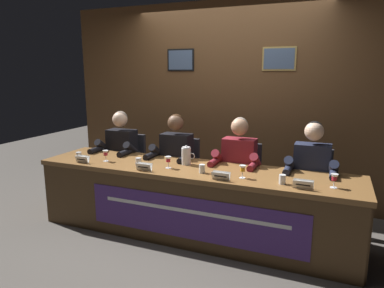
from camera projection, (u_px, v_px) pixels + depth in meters
The scene contains 24 objects.
ground_plane at pixel (192, 233), 3.78m from camera, with size 12.00×12.00×0.00m, color #4C4742.
wall_back_panelled at pixel (228, 103), 4.64m from camera, with size 4.58×0.14×2.60m.
conference_table at pixel (188, 192), 3.58m from camera, with size 3.38×0.76×0.73m.
chair_far_left at pixel (128, 169), 4.64m from camera, with size 0.44×0.45×0.90m.
panelist_far_left at pixel (119, 152), 4.40m from camera, with size 0.51×0.48×1.23m.
nameplate_far_left at pixel (82, 159), 3.82m from camera, with size 0.16×0.06×0.08m.
juice_glass_far_left at pixel (106, 154), 3.87m from camera, with size 0.06×0.06×0.12m.
water_cup_far_left at pixel (79, 156), 3.96m from camera, with size 0.06×0.06×0.08m.
chair_center_left at pixel (181, 176), 4.35m from camera, with size 0.44×0.45×0.90m.
panelist_center_left at pixel (174, 158), 4.11m from camera, with size 0.51×0.48×1.23m.
nameplate_center_left at pixel (144, 167), 3.51m from camera, with size 0.17×0.06×0.08m.
juice_glass_center_left at pixel (168, 160), 3.59m from camera, with size 0.06×0.06×0.12m.
water_cup_center_left at pixel (139, 162), 3.70m from camera, with size 0.06×0.06×0.08m.
chair_center_right at pixel (241, 183), 4.06m from camera, with size 0.44×0.45×0.90m.
panelist_center_right at pixel (237, 165), 3.82m from camera, with size 0.51×0.48×1.23m.
nameplate_center_right at pixel (221, 176), 3.21m from camera, with size 0.17×0.06×0.08m.
juice_glass_center_right at pixel (243, 169), 3.26m from camera, with size 0.06×0.06×0.12m.
water_cup_center_right at pixel (202, 169), 3.44m from camera, with size 0.06×0.06×0.08m.
chair_far_right at pixel (310, 192), 3.77m from camera, with size 0.44×0.45×0.90m.
panelist_far_right at pixel (311, 172), 3.53m from camera, with size 0.51×0.48×1.23m.
nameplate_far_right at pixel (303, 184), 2.97m from camera, with size 0.17×0.06×0.08m.
juice_glass_far_right at pixel (334, 178), 2.99m from camera, with size 0.06×0.06×0.12m.
water_cup_far_right at pixel (282, 180), 3.10m from camera, with size 0.06×0.06×0.08m.
water_pitcher_central at pixel (186, 156), 3.74m from camera, with size 0.15×0.10×0.21m.
Camera 1 is at (1.34, -3.24, 1.72)m, focal length 32.69 mm.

